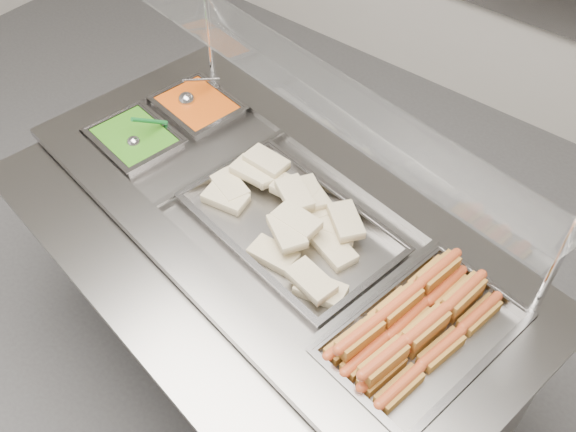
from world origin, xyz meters
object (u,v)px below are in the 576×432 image
Objects in this scene: sneeze_guard at (330,96)px; pan_wraps at (290,228)px; serving_spoon at (137,139)px; pan_hotdogs at (422,341)px; steam_counter at (279,292)px; ladle at (188,99)px.

sneeze_guard is 2.28× the size of pan_wraps.
pan_hotdogs is at bearing -2.10° from serving_spoon.
pan_hotdogs is (0.58, -0.09, 0.38)m from steam_counter.
ladle reaches higher than pan_hotdogs.
pan_wraps is (-0.52, 0.08, 0.01)m from pan_hotdogs.
sneeze_guard is 2.81× the size of pan_hotdogs.
steam_counter is at bearing 171.01° from pan_hotdogs.
pan_hotdogs is at bearing -8.99° from pan_wraps.
pan_hotdogs is at bearing -14.69° from ladle.
ladle is at bearing 161.06° from pan_wraps.
pan_hotdogs is 1.17m from serving_spoon.
serving_spoon is (-1.17, 0.04, 0.05)m from pan_hotdogs.
serving_spoon is at bearing -158.07° from sneeze_guard.
pan_wraps is 0.71m from ladle.
pan_hotdogs reaches higher than steam_counter.
serving_spoon is (0.02, -0.27, 0.00)m from ladle.
ladle is (-0.65, 0.02, -0.34)m from sneeze_guard.
pan_wraps is (0.02, -0.21, -0.37)m from sneeze_guard.
steam_counter is 0.40m from pan_wraps.
sneeze_guard reaches higher than pan_wraps.
sneeze_guard is at bearing 96.35° from pan_wraps.
steam_counter is 11.14× the size of serving_spoon.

